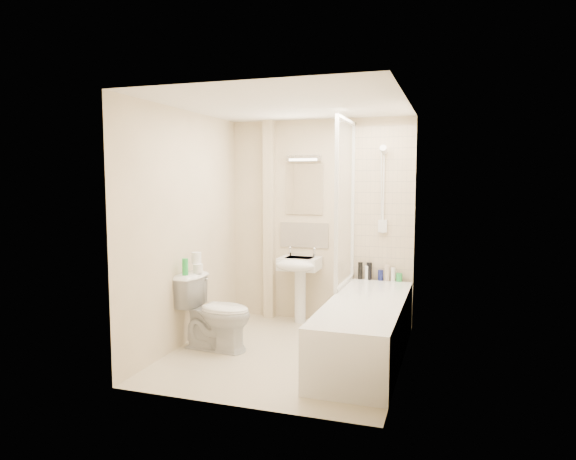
% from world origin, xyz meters
% --- Properties ---
extents(floor, '(2.50, 2.50, 0.00)m').
position_xyz_m(floor, '(0.00, 0.00, 0.00)').
color(floor, beige).
rests_on(floor, ground).
extents(wall_back, '(2.20, 0.02, 2.40)m').
position_xyz_m(wall_back, '(0.00, 1.25, 1.20)').
color(wall_back, beige).
rests_on(wall_back, ground).
extents(wall_left, '(0.02, 2.50, 2.40)m').
position_xyz_m(wall_left, '(-1.10, 0.00, 1.20)').
color(wall_left, beige).
rests_on(wall_left, ground).
extents(wall_right, '(0.02, 2.50, 2.40)m').
position_xyz_m(wall_right, '(1.10, 0.00, 1.20)').
color(wall_right, beige).
rests_on(wall_right, ground).
extents(ceiling, '(2.20, 2.50, 0.02)m').
position_xyz_m(ceiling, '(0.00, 0.00, 2.40)').
color(ceiling, white).
rests_on(ceiling, wall_back).
extents(tile_back, '(0.70, 0.01, 1.75)m').
position_xyz_m(tile_back, '(0.75, 1.24, 1.42)').
color(tile_back, beige).
rests_on(tile_back, wall_back).
extents(tile_right, '(0.01, 2.10, 1.75)m').
position_xyz_m(tile_right, '(1.09, 0.10, 1.42)').
color(tile_right, beige).
rests_on(tile_right, wall_right).
extents(pipe_boxing, '(0.12, 0.12, 2.40)m').
position_xyz_m(pipe_boxing, '(-0.62, 1.19, 1.20)').
color(pipe_boxing, beige).
rests_on(pipe_boxing, ground).
extents(splashback, '(0.60, 0.02, 0.30)m').
position_xyz_m(splashback, '(-0.19, 1.24, 1.03)').
color(splashback, beige).
rests_on(splashback, wall_back).
extents(mirror, '(0.46, 0.01, 0.60)m').
position_xyz_m(mirror, '(-0.19, 1.24, 1.58)').
color(mirror, white).
rests_on(mirror, wall_back).
extents(strip_light, '(0.42, 0.07, 0.07)m').
position_xyz_m(strip_light, '(-0.19, 1.22, 1.95)').
color(strip_light, silver).
rests_on(strip_light, wall_back).
extents(bathtub, '(0.70, 2.10, 0.55)m').
position_xyz_m(bathtub, '(0.75, 0.10, 0.29)').
color(bathtub, white).
rests_on(bathtub, ground).
extents(shower_screen, '(0.04, 0.92, 1.80)m').
position_xyz_m(shower_screen, '(0.40, 0.80, 1.45)').
color(shower_screen, white).
rests_on(shower_screen, bathtub).
extents(shower_fixture, '(0.10, 0.16, 0.99)m').
position_xyz_m(shower_fixture, '(0.75, 1.19, 1.55)').
color(shower_fixture, white).
rests_on(shower_fixture, wall_back).
extents(pedestal_sink, '(0.46, 0.45, 0.90)m').
position_xyz_m(pedestal_sink, '(-0.19, 1.01, 0.63)').
color(pedestal_sink, white).
rests_on(pedestal_sink, ground).
extents(bottle_black_a, '(0.05, 0.05, 0.20)m').
position_xyz_m(bottle_black_a, '(0.51, 1.16, 0.65)').
color(bottle_black_a, black).
rests_on(bottle_black_a, bathtub).
extents(bottle_white_a, '(0.06, 0.06, 0.16)m').
position_xyz_m(bottle_white_a, '(0.59, 1.16, 0.63)').
color(bottle_white_a, white).
rests_on(bottle_white_a, bathtub).
extents(bottle_black_b, '(0.06, 0.06, 0.20)m').
position_xyz_m(bottle_black_b, '(0.61, 1.16, 0.65)').
color(bottle_black_b, black).
rests_on(bottle_black_b, bathtub).
extents(bottle_blue, '(0.06, 0.06, 0.12)m').
position_xyz_m(bottle_blue, '(0.74, 1.16, 0.61)').
color(bottle_blue, navy).
rests_on(bottle_blue, bathtub).
extents(bottle_cream, '(0.06, 0.06, 0.18)m').
position_xyz_m(bottle_cream, '(0.81, 1.16, 0.64)').
color(bottle_cream, beige).
rests_on(bottle_cream, bathtub).
extents(bottle_white_b, '(0.05, 0.05, 0.15)m').
position_xyz_m(bottle_white_b, '(0.88, 1.16, 0.63)').
color(bottle_white_b, white).
rests_on(bottle_white_b, bathtub).
extents(bottle_green, '(0.07, 0.07, 0.09)m').
position_xyz_m(bottle_green, '(0.95, 1.16, 0.60)').
color(bottle_green, green).
rests_on(bottle_green, bathtub).
extents(toilet, '(0.53, 0.80, 0.75)m').
position_xyz_m(toilet, '(-0.72, -0.10, 0.38)').
color(toilet, white).
rests_on(toilet, ground).
extents(toilet_roll_lower, '(0.10, 0.10, 0.09)m').
position_xyz_m(toilet_roll_lower, '(-0.94, -0.04, 0.80)').
color(toilet_roll_lower, white).
rests_on(toilet_roll_lower, toilet).
extents(toilet_roll_upper, '(0.10, 0.10, 0.11)m').
position_xyz_m(toilet_roll_upper, '(-0.99, 0.01, 0.90)').
color(toilet_roll_upper, white).
rests_on(toilet_roll_upper, toilet_roll_lower).
extents(green_bottle, '(0.06, 0.06, 0.17)m').
position_xyz_m(green_bottle, '(-1.00, -0.19, 0.84)').
color(green_bottle, green).
rests_on(green_bottle, toilet).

